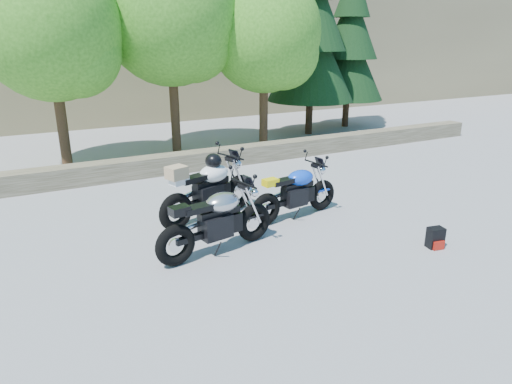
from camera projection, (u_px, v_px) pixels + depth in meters
ground at (273, 252)px, 7.79m from camera, size 90.00×90.00×0.00m
stone_wall at (173, 163)px, 12.33m from camera, size 22.00×0.55×0.50m
tree_decid_left at (54, 31)px, 11.57m from camera, size 3.67×3.67×5.62m
tree_decid_mid at (174, 17)px, 13.22m from camera, size 4.08×4.08×6.24m
tree_decid_right at (268, 37)px, 14.11m from camera, size 3.54×3.54×5.41m
conifer_near at (312, 32)px, 16.21m from camera, size 3.17×3.17×7.06m
conifer_far at (350, 43)px, 17.81m from camera, size 2.82×2.82×6.27m
silver_bike at (217, 222)px, 7.62m from camera, size 2.26×0.75×1.14m
white_bike at (208, 188)px, 9.03m from camera, size 2.32×1.03×1.32m
blue_bike at (296, 193)px, 9.15m from camera, size 2.12×0.67×1.07m
backpack at (436, 238)px, 7.90m from camera, size 0.30×0.27×0.37m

